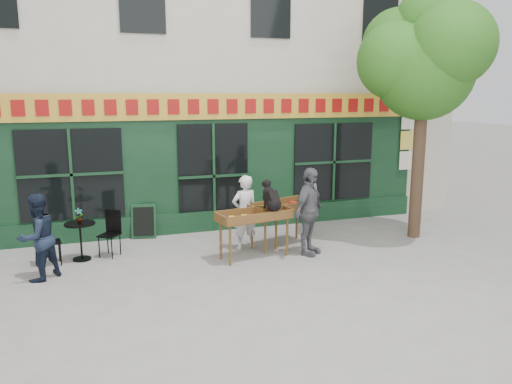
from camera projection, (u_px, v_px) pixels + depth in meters
ground at (242, 259)px, 10.07m from camera, size 80.00×80.00×0.00m
building at (182, 35)px, 14.66m from camera, size 14.00×7.26×10.00m
street_tree at (425, 56)px, 10.97m from camera, size 3.05×2.90×5.60m
book_cart_center at (254, 218)px, 10.06m from camera, size 1.59×0.87×0.99m
dog at (271, 195)px, 10.03m from camera, size 0.44×0.65×0.60m
woman at (245, 212)px, 10.66m from camera, size 0.64×0.48×1.60m
book_cart_right at (282, 209)px, 10.86m from camera, size 1.62×1.09×0.99m
man_right at (309, 212)px, 10.24m from camera, size 1.11×1.02×1.82m
bistro_table at (80, 234)px, 9.95m from camera, size 0.60×0.60×0.76m
bistro_chair_left at (45, 237)px, 9.64m from camera, size 0.41×0.41×0.95m
bistro_chair_right at (111, 229)px, 10.25m from camera, size 0.51×0.51×0.95m
potted_plant at (79, 216)px, 9.88m from camera, size 0.19×0.16×0.30m
man_left at (37, 237)px, 8.85m from camera, size 0.97×0.96×1.57m
chalkboard at (144, 221)px, 11.49m from camera, size 0.59×0.29×0.79m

